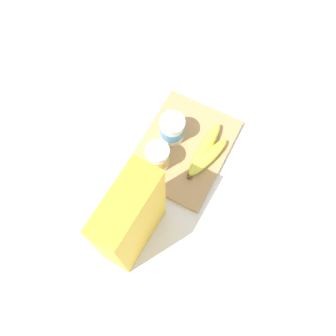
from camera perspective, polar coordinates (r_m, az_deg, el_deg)
name	(u,v)px	position (r m, az deg, el deg)	size (l,w,h in m)	color
ground_plane	(184,149)	(1.08, 2.45, 2.94)	(2.40, 2.40, 0.00)	silver
cutting_board	(184,148)	(1.08, 2.46, 3.13)	(0.32, 0.24, 0.02)	tan
cereal_box	(131,220)	(0.86, -5.72, -8.04)	(0.19, 0.08, 0.29)	yellow
yogurt_cup_front	(158,157)	(1.01, -1.61, 1.70)	(0.07, 0.07, 0.08)	white
yogurt_cup_back	(172,129)	(1.05, 0.64, 6.02)	(0.07, 0.07, 0.09)	white
banana_bunch	(206,153)	(1.05, 5.93, 2.39)	(0.19, 0.08, 0.04)	#D9DA41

